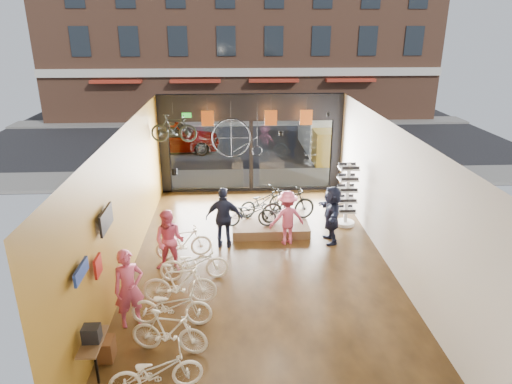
{
  "coord_description": "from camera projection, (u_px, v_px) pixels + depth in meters",
  "views": [
    {
      "loc": [
        -0.71,
        -11.11,
        6.26
      ],
      "look_at": [
        -0.05,
        1.4,
        1.61
      ],
      "focal_mm": 32.0,
      "sensor_mm": 36.0,
      "label": 1
    }
  ],
  "objects": [
    {
      "name": "ceiling",
      "position": [
        261.0,
        128.0,
        11.28
      ],
      "size": [
        7.0,
        12.0,
        0.04
      ],
      "primitive_type": "cube",
      "color": "black",
      "rests_on": "ground"
    },
    {
      "name": "storefront",
      "position": [
        251.0,
        144.0,
        17.57
      ],
      "size": [
        7.0,
        0.26,
        3.8
      ],
      "primitive_type": null,
      "color": "black",
      "rests_on": "ground"
    },
    {
      "name": "wall_right",
      "position": [
        393.0,
        198.0,
        12.12
      ],
      "size": [
        0.04,
        12.0,
        3.8
      ],
      "primitive_type": "cube",
      "color": "beige",
      "rests_on": "ground"
    },
    {
      "name": "opposite_building",
      "position": [
        241.0,
        11.0,
        30.31
      ],
      "size": [
        26.0,
        5.0,
        14.0
      ],
      "primitive_type": "cube",
      "color": "brown",
      "rests_on": "ground"
    },
    {
      "name": "ground_plane",
      "position": [
        261.0,
        265.0,
        12.62
      ],
      "size": [
        7.0,
        12.0,
        0.04
      ],
      "primitive_type": "cube",
      "color": "black",
      "rests_on": "ground"
    },
    {
      "name": "customer_0",
      "position": [
        129.0,
        288.0,
        9.81
      ],
      "size": [
        0.78,
        0.67,
        1.8
      ],
      "primitive_type": "imported",
      "rotation": [
        0.0,
        0.0,
        0.45
      ],
      "color": "#CC4C72",
      "rests_on": "ground_plane"
    },
    {
      "name": "customer_2",
      "position": [
        224.0,
        218.0,
        13.31
      ],
      "size": [
        1.12,
        0.54,
        1.85
      ],
      "primitive_type": "imported",
      "rotation": [
        0.0,
        0.0,
        3.06
      ],
      "color": "#161C33",
      "rests_on": "ground_plane"
    },
    {
      "name": "wall_back",
      "position": [
        288.0,
        358.0,
        6.31
      ],
      "size": [
        7.0,
        0.04,
        3.8
      ],
      "primitive_type": "cube",
      "color": "beige",
      "rests_on": "ground"
    },
    {
      "name": "penny_farthing",
      "position": [
        239.0,
        139.0,
        15.74
      ],
      "size": [
        1.7,
        0.06,
        1.36
      ],
      "primitive_type": null,
      "color": "black",
      "rests_on": "ceiling"
    },
    {
      "name": "customer_1",
      "position": [
        170.0,
        241.0,
        12.03
      ],
      "size": [
        0.95,
        0.81,
        1.72
      ],
      "primitive_type": "imported",
      "rotation": [
        0.0,
        0.0,
        -0.21
      ],
      "color": "#CC4C72",
      "rests_on": "ground_plane"
    },
    {
      "name": "floor_bike_1",
      "position": [
        169.0,
        332.0,
        9.1
      ],
      "size": [
        1.65,
        0.77,
        0.96
      ],
      "primitive_type": "imported",
      "rotation": [
        0.0,
        0.0,
        1.36
      ],
      "color": "white",
      "rests_on": "ground_plane"
    },
    {
      "name": "display_platform",
      "position": [
        270.0,
        224.0,
        14.74
      ],
      "size": [
        2.4,
        1.8,
        0.3
      ],
      "primitive_type": "cube",
      "color": "brown",
      "rests_on": "ground_plane"
    },
    {
      "name": "floor_bike_3",
      "position": [
        179.0,
        284.0,
        10.68
      ],
      "size": [
        1.77,
        0.55,
        1.05
      ],
      "primitive_type": "imported",
      "rotation": [
        0.0,
        0.0,
        1.54
      ],
      "color": "white",
      "rests_on": "ground_plane"
    },
    {
      "name": "customer_3",
      "position": [
        287.0,
        218.0,
        13.54
      ],
      "size": [
        1.19,
        0.85,
        1.67
      ],
      "primitive_type": "imported",
      "rotation": [
        0.0,
        0.0,
        3.37
      ],
      "color": "#CC4C72",
      "rests_on": "ground_plane"
    },
    {
      "name": "wall_left",
      "position": [
        125.0,
        203.0,
        11.78
      ],
      "size": [
        0.04,
        12.0,
        3.8
      ],
      "primitive_type": "cube",
      "color": "#A47126",
      "rests_on": "ground"
    },
    {
      "name": "sidewalk_near",
      "position": [
        250.0,
        179.0,
        19.33
      ],
      "size": [
        30.0,
        2.4,
        0.12
      ],
      "primitive_type": "cube",
      "color": "slate",
      "rests_on": "ground"
    },
    {
      "name": "display_bike_mid",
      "position": [
        288.0,
        205.0,
        14.43
      ],
      "size": [
        1.9,
        1.03,
        1.1
      ],
      "primitive_type": "imported",
      "rotation": [
        0.0,
        0.0,
        1.87
      ],
      "color": "black",
      "rests_on": "display_platform"
    },
    {
      "name": "floor_bike_0",
      "position": [
        156.0,
        371.0,
        8.11
      ],
      "size": [
        1.76,
        0.92,
        0.88
      ],
      "primitive_type": "imported",
      "rotation": [
        0.0,
        0.0,
        1.78
      ],
      "color": "white",
      "rests_on": "ground_plane"
    },
    {
      "name": "display_bike_right",
      "position": [
        262.0,
        202.0,
        14.99
      ],
      "size": [
        1.78,
        1.36,
        0.9
      ],
      "primitive_type": "imported",
      "rotation": [
        0.0,
        0.0,
        2.08
      ],
      "color": "black",
      "rests_on": "display_platform"
    },
    {
      "name": "street_car",
      "position": [
        172.0,
        136.0,
        23.38
      ],
      "size": [
        4.76,
        1.91,
        1.62
      ],
      "primitive_type": "imported",
      "rotation": [
        0.0,
        0.0,
        1.57
      ],
      "color": "gray",
      "rests_on": "street_road"
    },
    {
      "name": "sidewalk_far",
      "position": [
        243.0,
        122.0,
        30.38
      ],
      "size": [
        30.0,
        2.0,
        0.12
      ],
      "primitive_type": "cube",
      "color": "slate",
      "rests_on": "ground"
    },
    {
      "name": "wall_merch",
      "position": [
        96.0,
        299.0,
        8.71
      ],
      "size": [
        0.4,
        2.4,
        2.6
      ],
      "primitive_type": null,
      "color": "navy",
      "rests_on": "wall_left"
    },
    {
      "name": "floor_bike_4",
      "position": [
        194.0,
        263.0,
        11.72
      ],
      "size": [
        1.81,
        0.77,
        0.93
      ],
      "primitive_type": "imported",
      "rotation": [
        0.0,
        0.0,
        1.66
      ],
      "color": "white",
      "rests_on": "ground_plane"
    },
    {
      "name": "box_truck",
      "position": [
        327.0,
        132.0,
        22.7
      ],
      "size": [
        1.99,
        5.96,
        2.35
      ],
      "primitive_type": null,
      "color": "silver",
      "rests_on": "street_road"
    },
    {
      "name": "display_bike_left",
      "position": [
        249.0,
        213.0,
        14.11
      ],
      "size": [
        1.72,
        0.67,
        0.89
      ],
      "primitive_type": "imported",
      "rotation": [
        0.0,
        0.0,
        1.53
      ],
      "color": "black",
      "rests_on": "display_platform"
    },
    {
      "name": "floor_bike_2",
      "position": [
        171.0,
        306.0,
        9.95
      ],
      "size": [
        1.82,
        0.75,
        0.94
      ],
      "primitive_type": "imported",
      "rotation": [
        0.0,
        0.0,
        1.5
      ],
      "color": "white",
      "rests_on": "ground_plane"
    },
    {
      "name": "sunglasses_rack",
      "position": [
        347.0,
        195.0,
        14.73
      ],
      "size": [
        0.69,
        0.6,
        2.09
      ],
      "primitive_type": null,
      "rotation": [
        0.0,
        0.0,
        -0.17
      ],
      "color": "white",
      "rests_on": "ground_plane"
    },
    {
      "name": "jersey_left",
      "position": [
        208.0,
        118.0,
        16.34
      ],
      "size": [
        0.45,
        0.03,
        0.55
      ],
      "primitive_type": "cube",
      "color": "#CC5919",
      "rests_on": "ceiling"
    },
    {
      "name": "customer_5",
      "position": [
        332.0,
        214.0,
        13.63
      ],
      "size": [
        0.54,
        1.66,
        1.78
      ],
      "primitive_type": "imported",
      "rotation": [
        0.0,
        0.0,
        4.72
      ],
      "color": "#161C33",
      "rests_on": "ground_plane"
    },
    {
      "name": "jersey_right",
      "position": [
        306.0,
        117.0,
        16.52
      ],
      "size": [
        0.45,
        0.03,
        0.55
      ],
      "primitive_type": "cube",
      "color": "#CC5919",
      "rests_on": "ceiling"
    },
    {
      "name": "street_road",
      "position": [
        245.0,
        137.0,
        26.66
      ],
      "size": [
        30.0,
        18.0,
        0.02
      ],
      "primitive_type": "cube",
      "color": "black",
      "rests_on": "ground"
    },
    {
      "name": "jersey_mid",
      "position": [
        271.0,
        118.0,
        16.45
      ],
      "size": [
        0.45,
        0.03,
        0.55
      ],
      "primitive_type": "cube",
      "color": "#CC5919",
      "rests_on": "ceiling"
    },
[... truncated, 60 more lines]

